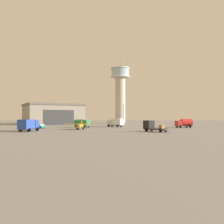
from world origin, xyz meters
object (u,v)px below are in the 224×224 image
(truck_flatbed_black, at_px, (151,126))
(truck_fuel_tanker_red, at_px, (183,123))
(traffic_cone_near_left, at_px, (91,132))
(truck_box_white, at_px, (114,122))
(control_tower, at_px, (119,89))
(car_teal, at_px, (39,126))
(truck_fuel_tanker_green, at_px, (81,123))
(truck_box_blue, at_px, (27,125))
(light_post_west, at_px, (123,113))
(airplane_yellow, at_px, (79,126))

(truck_flatbed_black, relative_size, truck_fuel_tanker_red, 1.06)
(traffic_cone_near_left, bearing_deg, truck_box_white, 80.03)
(control_tower, height_order, truck_box_white, control_tower)
(car_teal, bearing_deg, truck_box_white, -120.49)
(truck_fuel_tanker_green, xyz_separation_m, traffic_cone_near_left, (6.14, -28.66, -1.29))
(truck_flatbed_black, xyz_separation_m, car_teal, (-33.80, 17.52, -0.62))
(truck_box_blue, relative_size, truck_fuel_tanker_red, 1.21)
(car_teal, bearing_deg, light_post_west, -90.73)
(control_tower, height_order, truck_fuel_tanker_green, control_tower)
(truck_box_white, bearing_deg, traffic_cone_near_left, 119.69)
(truck_fuel_tanker_green, height_order, car_teal, truck_fuel_tanker_green)
(traffic_cone_near_left, bearing_deg, truck_flatbed_black, 18.16)
(control_tower, relative_size, truck_flatbed_black, 5.56)
(control_tower, xyz_separation_m, truck_box_blue, (-26.34, -75.78, -17.97))
(truck_box_blue, bearing_deg, airplane_yellow, -47.59)
(truck_fuel_tanker_green, bearing_deg, car_teal, -118.78)
(truck_fuel_tanker_green, distance_m, car_teal, 14.38)
(control_tower, distance_m, truck_flatbed_black, 79.40)
(truck_box_blue, distance_m, truck_fuel_tanker_red, 50.84)
(traffic_cone_near_left, bearing_deg, truck_box_blue, 160.25)
(truck_box_blue, distance_m, truck_box_white, 35.41)
(control_tower, relative_size, light_post_west, 3.57)
(truck_flatbed_black, bearing_deg, truck_box_white, -25.59)
(truck_flatbed_black, bearing_deg, truck_box_blue, 44.59)
(truck_box_blue, relative_size, light_post_west, 0.73)
(truck_fuel_tanker_green, relative_size, truck_fuel_tanker_red, 1.01)
(truck_box_blue, bearing_deg, truck_flatbed_black, -84.53)
(truck_flatbed_black, relative_size, traffic_cone_near_left, 9.97)
(truck_box_blue, xyz_separation_m, truck_box_white, (22.88, 27.03, -0.02))
(control_tower, bearing_deg, car_teal, -115.45)
(truck_fuel_tanker_green, xyz_separation_m, car_teal, (-12.90, -6.30, -0.87))
(truck_flatbed_black, relative_size, light_post_west, 0.64)
(airplane_yellow, distance_m, truck_box_blue, 14.79)
(car_teal, xyz_separation_m, light_post_west, (29.33, 39.23, 5.18))
(truck_fuel_tanker_green, xyz_separation_m, truck_box_white, (11.97, 4.49, 0.12))
(airplane_yellow, xyz_separation_m, truck_box_white, (10.72, 18.63, 0.53))
(control_tower, xyz_separation_m, light_post_west, (1.00, -20.31, -13.79))
(truck_box_white, relative_size, light_post_west, 0.63)
(truck_fuel_tanker_green, relative_size, traffic_cone_near_left, 9.48)
(truck_flatbed_black, xyz_separation_m, traffic_cone_near_left, (-14.76, -4.84, -1.03))
(truck_box_blue, bearing_deg, control_tower, -11.39)
(truck_fuel_tanker_red, distance_m, car_teal, 48.71)
(control_tower, height_order, light_post_west, control_tower)
(truck_fuel_tanker_green, height_order, traffic_cone_near_left, truck_fuel_tanker_green)
(airplane_yellow, height_order, truck_box_white, truck_box_white)
(airplane_yellow, height_order, car_teal, airplane_yellow)
(truck_flatbed_black, distance_m, traffic_cone_near_left, 15.56)
(control_tower, relative_size, car_teal, 8.41)
(control_tower, relative_size, truck_fuel_tanker_green, 5.85)
(truck_box_blue, bearing_deg, traffic_cone_near_left, -101.98)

